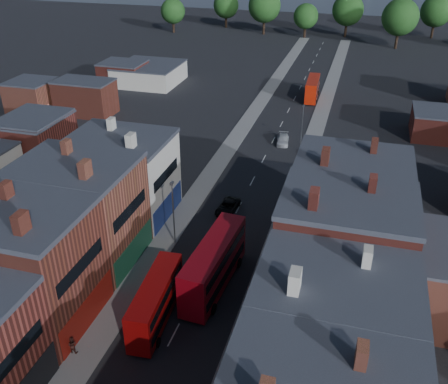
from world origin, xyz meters
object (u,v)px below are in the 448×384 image
Objects in this scene: car_3 at (283,140)px; car_2 at (228,207)px; bus_2 at (312,88)px; ped_1 at (72,345)px; bus_1 at (214,264)px; bus_0 at (156,301)px.

car_2 is at bearing -104.54° from car_3.
car_2 is at bearing -97.87° from bus_2.
ped_1 is (-6.50, -27.24, 0.29)m from car_2.
bus_2 is at bearing 92.25° from bus_1.
bus_1 is (3.78, 6.29, 0.50)m from bus_0.
bus_2 is 2.07× the size of car_2.
ped_1 is (-9.50, -51.50, 0.28)m from car_3.
bus_0 reaches higher than car_3.
bus_0 is at bearing -102.53° from car_3.
ped_1 is at bearing -100.75° from bus_2.
bus_2 is at bearing 78.70° from car_3.
bus_2 reaches higher than car_3.
car_3 is (4.03, 45.58, -1.66)m from bus_0.
bus_1 is 15.44m from ped_1.
bus_0 is 71.23m from bus_2.
bus_2 is 2.14× the size of car_3.
bus_0 is 0.82× the size of bus_1.
car_3 is 2.79× the size of ped_1.
ped_1 reaches higher than car_2.
ped_1 is at bearing -107.94° from car_3.
car_2 is (1.02, 21.32, -1.67)m from bus_0.
ped_1 is at bearing -136.82° from bus_0.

